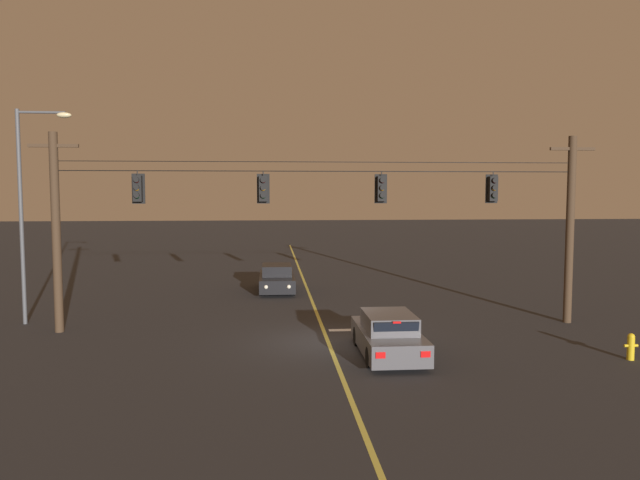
{
  "coord_description": "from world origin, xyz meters",
  "views": [
    {
      "loc": [
        -2.03,
        -20.61,
        5.22
      ],
      "look_at": [
        0.0,
        3.35,
        3.29
      ],
      "focal_mm": 34.02,
      "sensor_mm": 36.0,
      "label": 1
    }
  ],
  "objects": [
    {
      "name": "ground_plane",
      "position": [
        0.0,
        0.0,
        0.0
      ],
      "size": [
        180.0,
        180.0,
        0.0
      ],
      "primitive_type": "plane",
      "color": "#28282B"
    },
    {
      "name": "signal_span_assembly",
      "position": [
        -0.0,
        2.35,
        3.85
      ],
      "size": [
        21.47,
        0.32,
        7.39
      ],
      "color": "#423021",
      "rests_on": "ground"
    },
    {
      "name": "traffic_light_leftmost",
      "position": [
        -6.86,
        2.33,
        5.33
      ],
      "size": [
        0.48,
        0.41,
        1.22
      ],
      "color": "black"
    },
    {
      "name": "traffic_light_left_inner",
      "position": [
        -2.23,
        2.33,
        5.33
      ],
      "size": [
        0.48,
        0.41,
        1.22
      ],
      "color": "black"
    },
    {
      "name": "traffic_light_centre",
      "position": [
        2.28,
        2.33,
        5.33
      ],
      "size": [
        0.48,
        0.41,
        1.22
      ],
      "color": "black"
    },
    {
      "name": "car_oncoming_lead",
      "position": [
        -1.63,
        10.98,
        0.65
      ],
      "size": [
        1.8,
        4.42,
        1.39
      ],
      "color": "black",
      "rests_on": "ground"
    },
    {
      "name": "fire_hydrant",
      "position": [
        9.14,
        -3.03,
        0.44
      ],
      "size": [
        0.44,
        0.22,
        0.84
      ],
      "color": "gold",
      "rests_on": "ground"
    },
    {
      "name": "traffic_light_right_inner",
      "position": [
        6.66,
        2.33,
        5.33
      ],
      "size": [
        0.48,
        0.41,
        1.22
      ],
      "color": "black"
    },
    {
      "name": "lane_centre_stripe",
      "position": [
        0.0,
        8.35,
        0.0
      ],
      "size": [
        0.14,
        60.0,
        0.01
      ],
      "primitive_type": "cube",
      "color": "#D1C64C",
      "rests_on": "ground"
    },
    {
      "name": "stop_bar_paint",
      "position": [
        1.9,
        1.75,
        0.0
      ],
      "size": [
        3.4,
        0.36,
        0.01
      ],
      "primitive_type": "cube",
      "color": "silver",
      "rests_on": "ground"
    },
    {
      "name": "car_waiting_near_lane",
      "position": [
        1.74,
        -1.91,
        0.65
      ],
      "size": [
        1.8,
        4.33,
        1.39
      ],
      "color": "#4C4C51",
      "rests_on": "ground"
    },
    {
      "name": "street_lamp_corner",
      "position": [
        -11.35,
        3.88,
        5.01
      ],
      "size": [
        2.11,
        0.3,
        8.39
      ],
      "color": "#4C4F54",
      "rests_on": "ground"
    }
  ]
}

